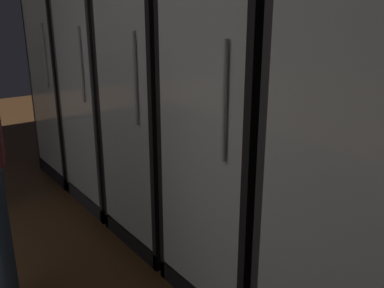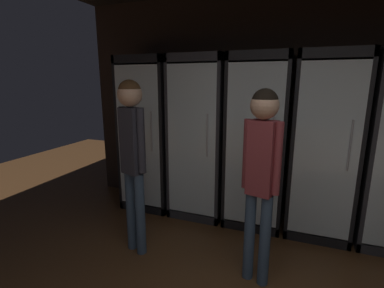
% 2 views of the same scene
% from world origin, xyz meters
% --- Properties ---
extents(wall_back, '(6.00, 0.06, 2.80)m').
position_xyz_m(wall_back, '(0.00, 3.03, 1.40)').
color(wall_back, black).
rests_on(wall_back, ground).
extents(cooler_far_left, '(0.68, 0.63, 2.05)m').
position_xyz_m(cooler_far_left, '(-1.97, 2.72, 1.00)').
color(cooler_far_left, black).
rests_on(cooler_far_left, ground).
extents(cooler_left, '(0.68, 0.63, 2.05)m').
position_xyz_m(cooler_left, '(-1.25, 2.72, 1.00)').
color(cooler_left, '#2B2B30').
rests_on(cooler_left, ground).
extents(cooler_center, '(0.68, 0.63, 2.05)m').
position_xyz_m(cooler_center, '(-0.53, 2.72, 1.00)').
color(cooler_center, black).
rests_on(cooler_center, ground).
extents(cooler_right, '(0.68, 0.63, 2.05)m').
position_xyz_m(cooler_right, '(0.19, 2.72, 1.01)').
color(cooler_right, black).
rests_on(cooler_right, ground).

